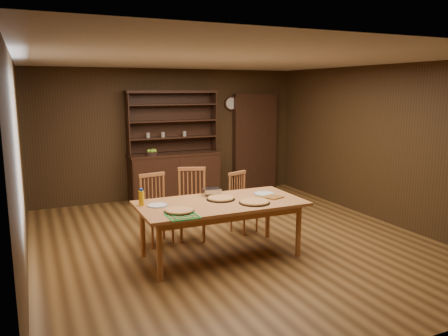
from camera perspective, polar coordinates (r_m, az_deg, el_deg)
name	(u,v)px	position (r m, az deg, el deg)	size (l,w,h in m)	color
floor	(233,241)	(6.50, 1.14, -9.53)	(6.00, 6.00, 0.00)	brown
room_shell	(233,134)	(6.15, 1.19, 4.44)	(6.00, 6.00, 6.00)	silver
china_hutch	(174,170)	(8.83, -6.51, -0.27)	(1.84, 0.52, 2.17)	#331911
doorway	(255,142)	(9.63, 4.02, 3.39)	(1.00, 0.18, 2.10)	#331911
wall_clock	(231,103)	(9.37, 0.92, 8.44)	(0.30, 0.05, 0.30)	#331911
dining_table	(221,207)	(5.74, -0.45, -5.11)	(2.16, 1.08, 0.75)	#C97746
chair_left	(155,207)	(6.38, -8.94, -5.01)	(0.47, 0.46, 1.01)	#AC663B
chair_center	(192,201)	(6.52, -4.18, -4.34)	(0.55, 0.53, 1.06)	#AC663B
chair_right	(241,200)	(6.84, 2.25, -4.21)	(0.48, 0.47, 0.93)	#AC663B
pizza_left	(179,210)	(5.29, -5.86, -5.54)	(0.37, 0.37, 0.04)	black
pizza_right	(254,202)	(5.67, 4.00, -4.43)	(0.41, 0.41, 0.04)	black
pizza_center	(221,198)	(5.83, -0.43, -3.98)	(0.39, 0.39, 0.04)	black
cooling_rack	(182,216)	(5.10, -5.46, -6.23)	(0.34, 0.34, 0.02)	green
plate_left	(158,205)	(5.59, -8.67, -4.83)	(0.26, 0.26, 0.02)	silver
plate_right	(264,194)	(6.15, 5.26, -3.35)	(0.29, 0.29, 0.02)	silver
foil_dish	(211,192)	(6.05, -1.65, -3.14)	(0.24, 0.17, 0.10)	silver
juice_bottle	(141,198)	(5.62, -10.73, -3.83)	(0.07, 0.07, 0.22)	orange
pot_holder_a	(273,197)	(5.98, 6.41, -3.78)	(0.22, 0.22, 0.02)	red
pot_holder_b	(262,197)	(5.99, 5.00, -3.74)	(0.18, 0.18, 0.01)	red
fruit_bowl	(152,153)	(8.58, -9.43, 1.99)	(0.26, 0.26, 0.12)	black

